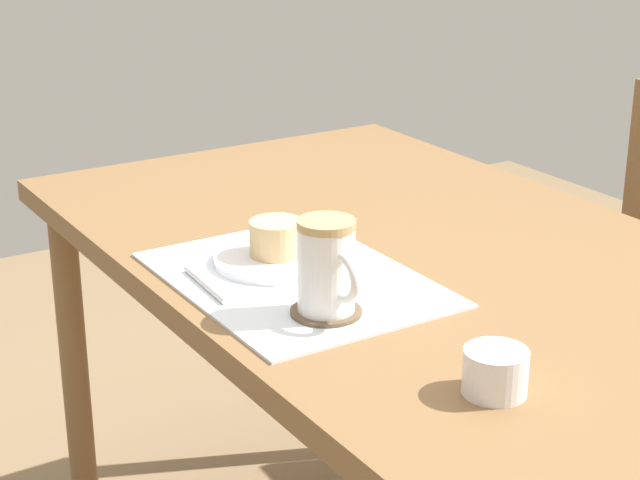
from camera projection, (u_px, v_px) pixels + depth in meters
dining_table at (404, 297)px, 1.58m from camera, size 1.25×0.76×0.74m
placemat at (295, 279)px, 1.43m from camera, size 0.40×0.30×0.00m
pastry_plate at (277, 258)px, 1.48m from camera, size 0.18×0.18×0.01m
pastry at (276, 238)px, 1.47m from camera, size 0.07×0.07×0.05m
coffee_coaster at (326, 312)px, 1.32m from camera, size 0.09×0.09×0.00m
coffee_mug at (327, 266)px, 1.29m from camera, size 0.10×0.07×0.12m
teaspoon at (205, 284)px, 1.40m from camera, size 0.13×0.02×0.01m
sugar_bowl at (495, 372)px, 1.13m from camera, size 0.07×0.07×0.05m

